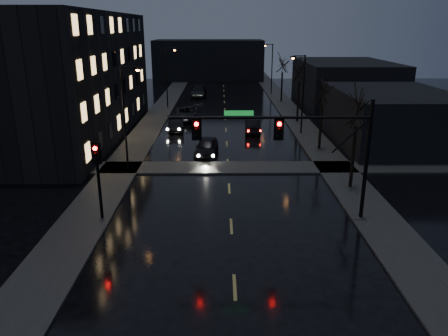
{
  "coord_description": "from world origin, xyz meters",
  "views": [
    {
      "loc": [
        -0.6,
        -14.3,
        10.75
      ],
      "look_at": [
        -0.4,
        8.79,
        3.2
      ],
      "focal_mm": 35.0,
      "sensor_mm": 36.0,
      "label": 1
    }
  ],
  "objects_px": {
    "oncoming_car_b": "(175,124)",
    "oncoming_car_d": "(198,92)",
    "oncoming_car_c": "(187,114)",
    "lead_car": "(253,126)",
    "oncoming_car_a": "(207,147)"
  },
  "relations": [
    {
      "from": "oncoming_car_a",
      "to": "oncoming_car_d",
      "type": "xyz_separation_m",
      "value": [
        -2.28,
        33.01,
        0.04
      ]
    },
    {
      "from": "oncoming_car_c",
      "to": "oncoming_car_d",
      "type": "bearing_deg",
      "value": 84.57
    },
    {
      "from": "oncoming_car_a",
      "to": "oncoming_car_c",
      "type": "distance_m",
      "value": 15.28
    },
    {
      "from": "oncoming_car_a",
      "to": "oncoming_car_c",
      "type": "height_order",
      "value": "oncoming_car_c"
    },
    {
      "from": "oncoming_car_b",
      "to": "oncoming_car_d",
      "type": "bearing_deg",
      "value": 79.25
    },
    {
      "from": "lead_car",
      "to": "oncoming_car_d",
      "type": "bearing_deg",
      "value": -71.05
    },
    {
      "from": "lead_car",
      "to": "oncoming_car_a",
      "type": "bearing_deg",
      "value": 64.94
    },
    {
      "from": "oncoming_car_c",
      "to": "lead_car",
      "type": "distance_m",
      "value": 9.81
    },
    {
      "from": "oncoming_car_b",
      "to": "oncoming_car_d",
      "type": "relative_size",
      "value": 0.8
    },
    {
      "from": "oncoming_car_d",
      "to": "oncoming_car_b",
      "type": "bearing_deg",
      "value": -91.01
    },
    {
      "from": "oncoming_car_c",
      "to": "oncoming_car_d",
      "type": "height_order",
      "value": "oncoming_car_d"
    },
    {
      "from": "oncoming_car_d",
      "to": "oncoming_car_a",
      "type": "bearing_deg",
      "value": -83.71
    },
    {
      "from": "oncoming_car_c",
      "to": "lead_car",
      "type": "height_order",
      "value": "oncoming_car_c"
    },
    {
      "from": "oncoming_car_b",
      "to": "oncoming_car_c",
      "type": "height_order",
      "value": "oncoming_car_c"
    },
    {
      "from": "oncoming_car_c",
      "to": "oncoming_car_d",
      "type": "relative_size",
      "value": 1.0
    }
  ]
}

